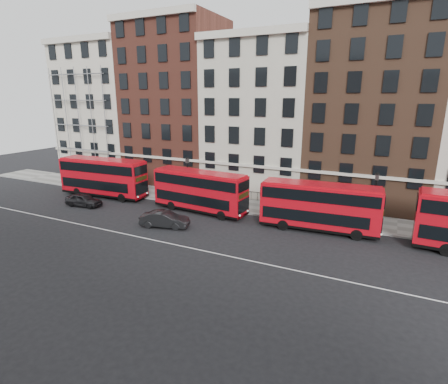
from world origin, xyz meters
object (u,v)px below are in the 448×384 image
at_px(bus_b, 200,190).
at_px(car_front, 165,219).
at_px(car_rear, 84,200).
at_px(bus_c, 319,206).
at_px(bus_a, 103,176).

bearing_deg(bus_b, car_front, -92.70).
bearing_deg(car_rear, bus_c, -87.46).
bearing_deg(car_rear, bus_a, 5.34).
bearing_deg(bus_a, car_rear, -81.44).
relative_size(bus_a, bus_b, 1.06).
distance_m(bus_a, bus_b, 13.64).
height_order(bus_a, car_rear, bus_a).
relative_size(bus_a, car_front, 2.47).
distance_m(bus_b, car_rear, 13.52).
distance_m(bus_c, car_front, 14.40).
xyz_separation_m(bus_a, car_front, (12.91, -5.44, -1.77)).
bearing_deg(bus_c, bus_b, 176.03).
bearing_deg(car_rear, car_front, -103.11).
xyz_separation_m(bus_b, bus_c, (12.51, -0.01, 0.01)).
bearing_deg(bus_c, bus_a, 176.06).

